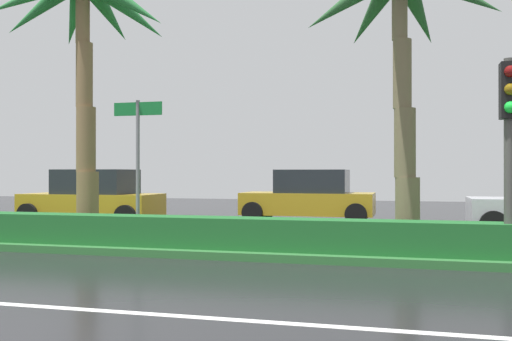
# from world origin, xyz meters

# --- Properties ---
(ground_plane) EXTENTS (90.00, 42.00, 0.10)m
(ground_plane) POSITION_xyz_m (0.00, 9.00, -0.05)
(ground_plane) COLOR black
(near_lane_divider_stripe) EXTENTS (81.00, 0.14, 0.01)m
(near_lane_divider_stripe) POSITION_xyz_m (0.00, 2.00, 0.00)
(near_lane_divider_stripe) COLOR white
(near_lane_divider_stripe) RESTS_ON ground_plane
(median_strip) EXTENTS (85.50, 4.00, 0.15)m
(median_strip) POSITION_xyz_m (0.00, 8.00, 0.07)
(median_strip) COLOR #2D6B33
(median_strip) RESTS_ON ground_plane
(median_hedge) EXTENTS (76.50, 0.70, 0.60)m
(median_hedge) POSITION_xyz_m (0.00, 6.60, 0.45)
(median_hedge) COLOR #1E6028
(median_hedge) RESTS_ON median_strip
(palm_tree_centre_left) EXTENTS (4.16, 4.38, 6.52)m
(palm_tree_centre_left) POSITION_xyz_m (-3.51, 7.81, 5.29)
(palm_tree_centre_left) COLOR olive
(palm_tree_centre_left) RESTS_ON median_strip
(palm_tree_centre) EXTENTS (4.09, 3.92, 6.05)m
(palm_tree_centre) POSITION_xyz_m (3.64, 7.80, 4.84)
(palm_tree_centre) COLOR #706346
(palm_tree_centre) RESTS_ON median_strip
(traffic_signal_median_right) EXTENTS (0.28, 0.43, 3.41)m
(traffic_signal_median_right) POSITION_xyz_m (5.46, 6.49, 2.50)
(traffic_signal_median_right) COLOR #4C4C47
(traffic_signal_median_right) RESTS_ON median_strip
(street_name_sign) EXTENTS (1.10, 0.08, 3.00)m
(street_name_sign) POSITION_xyz_m (-1.73, 7.07, 2.08)
(street_name_sign) COLOR slate
(street_name_sign) RESTS_ON median_strip
(car_in_traffic_leading) EXTENTS (4.30, 2.02, 1.72)m
(car_in_traffic_leading) POSITION_xyz_m (-5.78, 12.10, 0.83)
(car_in_traffic_leading) COLOR #B28C1E
(car_in_traffic_leading) RESTS_ON ground_plane
(car_in_traffic_second) EXTENTS (4.30, 2.02, 1.72)m
(car_in_traffic_second) POSITION_xyz_m (0.63, 14.75, 0.83)
(car_in_traffic_second) COLOR #B28C1E
(car_in_traffic_second) RESTS_ON ground_plane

